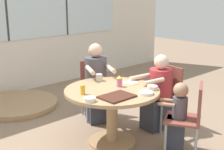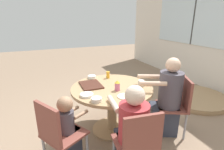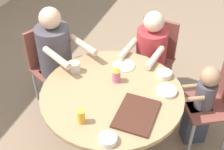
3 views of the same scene
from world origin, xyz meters
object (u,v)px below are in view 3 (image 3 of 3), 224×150
(chair_for_woman_green_shirt, at_px, (155,52))
(chair_for_toddler, at_px, (218,98))
(person_woman_green_shirt, at_px, (149,64))
(bowl_cereal, at_px, (167,91))
(person_man_blue_shirt, at_px, (59,67))
(coffee_mug, at_px, (75,67))
(person_toddler, at_px, (200,106))
(sippy_cup, at_px, (116,74))
(bowl_white_shallow, at_px, (108,139))
(bowl_fruit, at_px, (164,74))
(juice_glass, at_px, (81,117))
(chair_for_man_blue_shirt, at_px, (49,60))

(chair_for_woman_green_shirt, bearing_deg, chair_for_toddler, 153.52)
(person_woman_green_shirt, distance_m, bowl_cereal, 0.75)
(person_man_blue_shirt, xyz_separation_m, coffee_mug, (-0.21, -0.31, 0.24))
(person_toddler, bearing_deg, sippy_cup, 79.88)
(chair_for_woman_green_shirt, bearing_deg, sippy_cup, 87.47)
(bowl_white_shallow, relative_size, bowl_fruit, 1.01)
(chair_for_woman_green_shirt, distance_m, bowl_fruit, 0.68)
(person_toddler, height_order, bowl_cereal, person_toddler)
(chair_for_woman_green_shirt, distance_m, bowl_white_shallow, 1.45)
(person_toddler, relative_size, bowl_white_shallow, 6.68)
(juice_glass, bearing_deg, person_man_blue_shirt, 40.39)
(sippy_cup, height_order, bowl_cereal, sippy_cup)
(bowl_white_shallow, bearing_deg, bowl_fruit, -12.79)
(juice_glass, height_order, bowl_cereal, juice_glass)
(person_woman_green_shirt, bearing_deg, bowl_fruit, 126.86)
(chair_for_man_blue_shirt, distance_m, bowl_cereal, 1.32)
(person_man_blue_shirt, height_order, bowl_white_shallow, person_man_blue_shirt)
(chair_for_toddler, xyz_separation_m, bowl_cereal, (-0.32, 0.42, 0.22))
(bowl_cereal, height_order, bowl_fruit, bowl_fruit)
(person_man_blue_shirt, height_order, person_toddler, person_man_blue_shirt)
(chair_for_woman_green_shirt, relative_size, juice_glass, 7.64)
(person_toddler, bearing_deg, bowl_cereal, 100.59)
(coffee_mug, relative_size, juice_glass, 0.84)
(chair_for_woman_green_shirt, xyz_separation_m, person_man_blue_shirt, (-0.60, 0.83, 0.01))
(bowl_cereal, bearing_deg, person_woman_green_shirt, 26.59)
(person_woman_green_shirt, bearing_deg, bowl_cereal, 123.88)
(chair_for_man_blue_shirt, xyz_separation_m, juice_glass, (-0.80, -0.77, 0.26))
(coffee_mug, distance_m, juice_glass, 0.60)
(bowl_white_shallow, bearing_deg, chair_for_toddler, -35.26)
(bowl_white_shallow, xyz_separation_m, bowl_fruit, (0.83, -0.19, 0.00))
(person_woman_green_shirt, distance_m, person_man_blue_shirt, 0.92)
(chair_for_woman_green_shirt, height_order, sippy_cup, same)
(chair_for_man_blue_shirt, distance_m, bowl_white_shallow, 1.38)
(chair_for_toddler, relative_size, coffee_mug, 9.11)
(person_toddler, bearing_deg, chair_for_man_blue_shirt, 59.39)
(bowl_cereal, bearing_deg, person_toddler, -49.65)
(chair_for_woman_green_shirt, distance_m, sippy_cup, 0.86)
(chair_for_woman_green_shirt, relative_size, bowl_fruit, 6.69)
(person_toddler, height_order, bowl_white_shallow, person_toddler)
(chair_for_toddler, xyz_separation_m, bowl_white_shallow, (-0.95, 0.67, 0.22))
(chair_for_toddler, bearing_deg, bowl_fruit, 74.57)
(person_toddler, relative_size, bowl_fruit, 6.74)
(person_man_blue_shirt, xyz_separation_m, sippy_cup, (-0.21, -0.69, 0.27))
(sippy_cup, bearing_deg, chair_for_toddler, -68.67)
(chair_for_toddler, distance_m, juice_glass, 1.28)
(person_toddler, relative_size, sippy_cup, 5.92)
(sippy_cup, relative_size, bowl_fruit, 1.14)
(coffee_mug, bearing_deg, juice_glass, -149.06)
(chair_for_woman_green_shirt, height_order, chair_for_man_blue_shirt, same)
(chair_for_woman_green_shirt, relative_size, bowl_white_shallow, 6.63)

